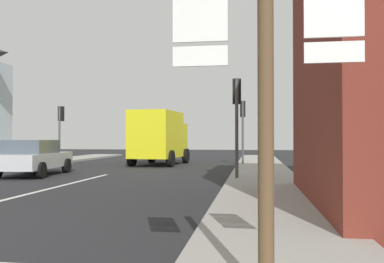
# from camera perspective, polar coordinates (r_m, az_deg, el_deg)

# --- Properties ---
(ground_plane) EXTENTS (80.00, 80.00, 0.00)m
(ground_plane) POSITION_cam_1_polar(r_m,az_deg,el_deg) (15.88, -14.31, -6.48)
(ground_plane) COLOR #232326
(sidewalk_right) EXTENTS (2.52, 44.00, 0.14)m
(sidewalk_right) POSITION_cam_1_polar(r_m,az_deg,el_deg) (12.67, 10.26, -7.59)
(sidewalk_right) COLOR gray
(sidewalk_right) RESTS_ON ground
(lane_centre_stripe) EXTENTS (0.16, 12.00, 0.01)m
(lane_centre_stripe) POSITION_cam_1_polar(r_m,az_deg,el_deg) (12.32, -21.62, -8.03)
(lane_centre_stripe) COLOR silver
(lane_centre_stripe) RESTS_ON ground
(sedan_far) EXTENTS (2.27, 4.34, 1.47)m
(sedan_far) POSITION_cam_1_polar(r_m,az_deg,el_deg) (18.17, -21.18, -3.34)
(sedan_far) COLOR #B7BABF
(sedan_far) RESTS_ON ground
(delivery_truck) EXTENTS (2.81, 5.15, 3.05)m
(delivery_truck) POSITION_cam_1_polar(r_m,az_deg,el_deg) (23.70, -4.56, -0.68)
(delivery_truck) COLOR yellow
(delivery_truck) RESTS_ON ground
(route_sign_post) EXTENTS (1.66, 0.14, 3.20)m
(route_sign_post) POSITION_cam_1_polar(r_m,az_deg,el_deg) (3.64, 10.21, 4.91)
(route_sign_post) COLOR brown
(route_sign_post) RESTS_ON ground
(traffic_light_far_right) EXTENTS (0.30, 0.49, 3.65)m
(traffic_light_far_right) POSITION_cam_1_polar(r_m,az_deg,el_deg) (23.28, 7.07, 1.92)
(traffic_light_far_right) COLOR #47474C
(traffic_light_far_right) RESTS_ON ground
(traffic_light_far_left) EXTENTS (0.30, 0.49, 3.49)m
(traffic_light_far_left) POSITION_cam_1_polar(r_m,az_deg,el_deg) (26.35, -17.81, 1.38)
(traffic_light_far_left) COLOR #47474C
(traffic_light_far_left) RESTS_ON ground
(traffic_light_near_right) EXTENTS (0.30, 0.49, 3.68)m
(traffic_light_near_right) POSITION_cam_1_polar(r_m,az_deg,el_deg) (14.80, 6.25, 3.64)
(traffic_light_near_right) COLOR #47474C
(traffic_light_near_right) RESTS_ON ground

